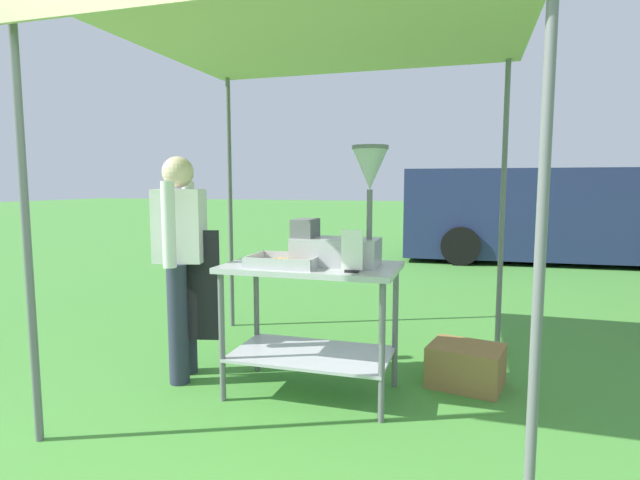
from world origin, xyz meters
TOP-DOWN VIEW (x-y plane):
  - ground_plane at (0.00, 6.00)m, footprint 70.00×70.00m
  - stall_canopy at (0.17, 1.32)m, footprint 2.72×2.57m
  - donut_cart at (0.17, 1.22)m, footprint 1.15×0.65m
  - donut_tray at (0.03, 1.11)m, footprint 0.45×0.34m
  - donut_fryer at (0.38, 1.24)m, footprint 0.62×0.28m
  - menu_sign at (0.49, 1.01)m, footprint 0.13×0.05m
  - vendor at (-0.81, 1.22)m, footprint 0.47×0.54m
  - supply_crate at (1.17, 1.66)m, footprint 0.56×0.49m
  - van_navy at (2.60, 8.18)m, footprint 5.35×2.30m

SIDE VIEW (x-z plane):
  - ground_plane at x=0.00m, z-range 0.00..0.00m
  - supply_crate at x=1.17m, z-range 0.00..0.29m
  - donut_cart at x=0.17m, z-range 0.20..1.09m
  - van_navy at x=2.60m, z-range 0.03..1.72m
  - vendor at x=-0.81m, z-range 0.10..1.71m
  - donut_tray at x=0.03m, z-range 0.87..0.94m
  - menu_sign at x=0.49m, z-range 0.87..1.13m
  - donut_fryer at x=0.38m, z-range 0.76..1.53m
  - stall_canopy at x=0.17m, z-range 1.15..3.62m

